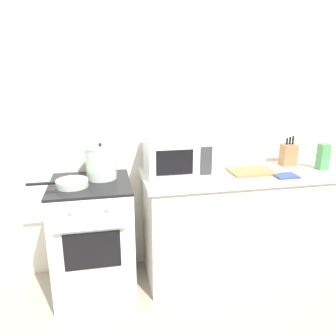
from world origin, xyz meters
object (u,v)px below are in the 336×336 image
(stock_pot, at_px, (101,162))
(cutting_board, at_px, (251,171))
(pasta_box, at_px, (323,157))
(oven_mitt, at_px, (286,176))
(stove, at_px, (94,238))
(knife_block, at_px, (289,155))
(microwave, at_px, (177,156))
(frying_pan, at_px, (71,183))

(stock_pot, relative_size, cutting_board, 0.89)
(pasta_box, distance_m, oven_mitt, 0.44)
(stove, xyz_separation_m, oven_mitt, (1.52, -0.16, 0.47))
(stove, distance_m, knife_block, 1.81)
(microwave, height_order, oven_mitt, microwave)
(pasta_box, bearing_deg, oven_mitt, -162.49)
(stove, bearing_deg, knife_block, 4.71)
(stove, relative_size, pasta_box, 4.18)
(knife_block, distance_m, pasta_box, 0.28)
(stock_pot, height_order, knife_block, stock_pot)
(microwave, height_order, knife_block, microwave)
(stove, xyz_separation_m, knife_block, (1.71, 0.14, 0.56))
(stove, xyz_separation_m, stock_pot, (0.09, 0.09, 0.59))
(cutting_board, bearing_deg, frying_pan, -177.62)
(cutting_board, distance_m, knife_block, 0.44)
(stove, xyz_separation_m, cutting_board, (1.30, 0.00, 0.47))
(stove, bearing_deg, microwave, 6.55)
(cutting_board, distance_m, pasta_box, 0.64)
(cutting_board, height_order, oven_mitt, cutting_board)
(pasta_box, height_order, oven_mitt, pasta_box)
(stock_pot, distance_m, microwave, 0.60)
(microwave, bearing_deg, pasta_box, -4.98)
(frying_pan, relative_size, oven_mitt, 2.39)
(microwave, relative_size, cutting_board, 1.39)
(pasta_box, bearing_deg, stove, 179.14)
(stove, bearing_deg, stock_pot, 45.77)
(oven_mitt, bearing_deg, frying_pan, 176.50)
(stock_pot, height_order, cutting_board, stock_pot)
(stock_pot, distance_m, oven_mitt, 1.45)
(frying_pan, bearing_deg, cutting_board, 2.38)
(frying_pan, height_order, knife_block, knife_block)
(stove, xyz_separation_m, pasta_box, (1.93, -0.03, 0.57))
(stock_pot, relative_size, pasta_box, 1.46)
(knife_block, distance_m, oven_mitt, 0.37)
(microwave, bearing_deg, frying_pan, -170.46)
(frying_pan, relative_size, pasta_box, 1.96)
(cutting_board, bearing_deg, pasta_box, -2.73)
(cutting_board, distance_m, oven_mitt, 0.27)
(cutting_board, bearing_deg, stock_pot, 175.62)
(microwave, bearing_deg, knife_block, 3.47)
(cutting_board, bearing_deg, oven_mitt, -36.43)
(frying_pan, bearing_deg, oven_mitt, -3.50)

